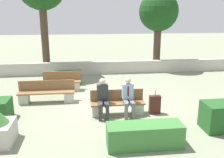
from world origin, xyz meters
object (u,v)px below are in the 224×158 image
Objects in this scene: bench_left_side at (47,94)px; person_seated_woman at (103,96)px; suitcase at (155,105)px; tree_center_left at (159,13)px; bench_right_side at (62,84)px; person_seated_man at (128,95)px; bench_front at (118,105)px.

person_seated_woman reaches higher than bench_left_side.
suitcase is 0.18× the size of tree_center_left.
bench_left_side is 1.29× the size of bench_right_side.
suitcase is at bearing -32.25° from bench_left_side.
suitcase is (1.83, 0.04, -0.40)m from person_seated_woman.
bench_left_side is 2.55× the size of suitcase.
person_seated_woman is 1.88m from suitcase.
tree_center_left reaches higher than person_seated_man.
bench_front is at bearing -40.00° from bench_left_side.
tree_center_left reaches higher than bench_right_side.
person_seated_man is 0.29× the size of tree_center_left.
suitcase is 7.97m from tree_center_left.
bench_left_side is 4.24m from suitcase.
bench_front is at bearing 158.25° from person_seated_man.
bench_front is 0.86× the size of bench_left_side.
person_seated_woman is (-0.52, -0.14, 0.40)m from bench_front.
person_seated_woman is at bearing -179.91° from person_seated_man.
tree_center_left is (3.09, 7.09, 2.65)m from person_seated_man.
bench_left_side is at bearing 157.77° from suitcase.
person_seated_man is at bearing -44.89° from bench_right_side.
bench_left_side and bench_right_side have the same top height.
suitcase is at bearing -106.79° from tree_center_left.
person_seated_man reaches higher than suitcase.
bench_front is 1.41× the size of person_seated_man.
bench_left_side is (-2.62, 1.51, 0.01)m from bench_front.
person_seated_man reaches higher than bench_front.
tree_center_left is at bearing 63.71° from bench_front.
tree_center_left reaches higher than suitcase.
suitcase is at bearing 1.40° from person_seated_woman.
person_seated_man is 0.87m from person_seated_woman.
person_seated_man is at bearing -39.10° from bench_left_side.
person_seated_woman is (1.62, -3.11, 0.41)m from bench_right_side.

